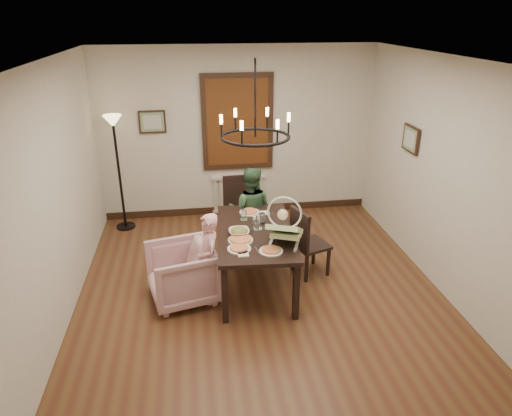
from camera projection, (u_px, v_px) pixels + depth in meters
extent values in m
cube|color=brown|center=(260.00, 291.00, 5.77)|extent=(4.50, 5.00, 0.01)
cube|color=white|center=(261.00, 59.00, 4.65)|extent=(4.50, 5.00, 0.01)
cube|color=beige|center=(238.00, 134.00, 7.48)|extent=(4.50, 0.01, 2.80)
cube|color=beige|center=(55.00, 198.00, 4.91)|extent=(0.01, 5.00, 2.80)
cube|color=beige|center=(445.00, 178.00, 5.51)|extent=(0.01, 5.00, 2.80)
cube|color=black|center=(255.00, 233.00, 5.62)|extent=(1.02, 1.69, 0.05)
cube|color=black|center=(225.00, 295.00, 5.06)|extent=(0.07, 0.07, 0.72)
cube|color=black|center=(223.00, 234.00, 6.44)|extent=(0.07, 0.07, 0.72)
cube|color=black|center=(296.00, 292.00, 5.11)|extent=(0.07, 0.07, 0.72)
cube|color=black|center=(279.00, 232.00, 6.50)|extent=(0.07, 0.07, 0.72)
imported|color=#CC9C9F|center=(182.00, 273.00, 5.49)|extent=(0.93, 0.92, 0.71)
imported|color=#EBA6AC|center=(209.00, 266.00, 5.41)|extent=(0.28, 0.38, 0.95)
imported|color=#365B3B|center=(250.00, 218.00, 6.53)|extent=(0.59, 0.50, 1.07)
imported|color=white|center=(239.00, 232.00, 5.51)|extent=(0.30, 0.30, 0.07)
cylinder|color=tan|center=(240.00, 239.00, 5.36)|extent=(0.30, 0.30, 0.04)
cylinder|color=silver|center=(256.00, 226.00, 5.57)|extent=(0.07, 0.07, 0.15)
cube|color=brown|center=(238.00, 122.00, 7.36)|extent=(1.00, 0.03, 1.40)
cube|color=black|center=(152.00, 122.00, 7.18)|extent=(0.42, 0.03, 0.36)
cube|color=black|center=(411.00, 139.00, 6.22)|extent=(0.03, 0.42, 0.36)
torus|color=black|center=(255.00, 137.00, 5.14)|extent=(0.80, 0.80, 0.04)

